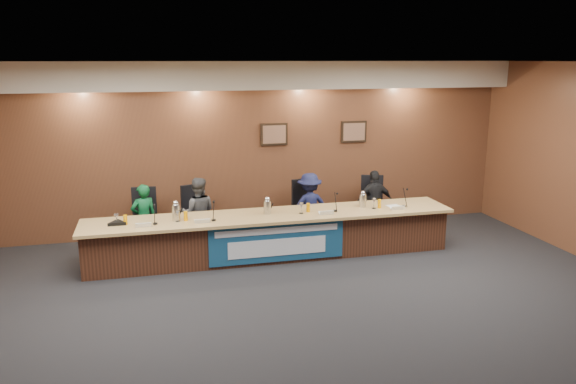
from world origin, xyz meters
name	(u,v)px	position (x,y,z in m)	size (l,w,h in m)	color
floor	(312,318)	(0.00, 0.00, 0.00)	(10.00, 10.00, 0.00)	black
ceiling	(315,62)	(0.00, 0.00, 3.20)	(10.00, 8.00, 0.04)	silver
wall_back	(253,148)	(0.00, 4.00, 1.60)	(10.00, 0.04, 3.20)	brown
soffit	(255,75)	(0.00, 3.75, 2.95)	(10.00, 0.50, 0.50)	beige
dais_body	(272,236)	(0.00, 2.40, 0.35)	(6.00, 0.80, 0.70)	#432315
dais_top	(272,216)	(0.00, 2.35, 0.72)	(6.10, 0.95, 0.05)	tan
banner	(277,242)	(0.00, 1.99, 0.38)	(2.20, 0.02, 0.65)	navy
banner_text_upper	(277,231)	(0.00, 1.97, 0.58)	(2.00, 0.01, 0.10)	silver
banner_text_lower	(278,247)	(0.00, 1.97, 0.30)	(1.60, 0.01, 0.28)	silver
wall_photo_left	(274,134)	(0.40, 3.97, 1.85)	(0.52, 0.04, 0.42)	black
wall_photo_right	(354,132)	(2.00, 3.97, 1.85)	(0.52, 0.04, 0.42)	black
panelist_a	(144,218)	(-2.06, 3.15, 0.60)	(0.43, 0.29, 1.19)	#0C4F27
panelist_b	(198,213)	(-1.14, 3.15, 0.63)	(0.61, 0.48, 1.26)	#47494C
panelist_c	(309,207)	(0.87, 3.15, 0.62)	(0.80, 0.46, 1.24)	#14193E
panelist_d	(374,203)	(2.14, 3.15, 0.61)	(0.72, 0.30, 1.23)	black
office_chair_a	(144,223)	(-2.06, 3.25, 0.48)	(0.48, 0.48, 0.08)	black
office_chair_b	(198,220)	(-1.14, 3.25, 0.48)	(0.48, 0.48, 0.08)	black
office_chair_c	(308,212)	(0.87, 3.25, 0.48)	(0.48, 0.48, 0.08)	black
office_chair_d	(372,208)	(2.14, 3.25, 0.48)	(0.48, 0.48, 0.08)	black
nameplate_a	(143,225)	(-2.06, 2.09, 0.80)	(0.24, 0.06, 0.09)	white
microphone_a	(155,224)	(-1.88, 2.22, 0.76)	(0.07, 0.07, 0.02)	black
juice_glass_a	(125,220)	(-2.33, 2.32, 0.82)	(0.06, 0.06, 0.15)	#F8A000
water_glass_a	(117,220)	(-2.45, 2.30, 0.84)	(0.08, 0.08, 0.18)	silver
nameplate_b	(202,221)	(-1.17, 2.09, 0.80)	(0.24, 0.06, 0.09)	white
microphone_b	(214,220)	(-0.98, 2.21, 0.76)	(0.07, 0.07, 0.02)	black
juice_glass_b	(186,216)	(-1.41, 2.31, 0.82)	(0.06, 0.06, 0.15)	#F8A000
water_glass_b	(178,216)	(-1.53, 2.29, 0.84)	(0.08, 0.08, 0.18)	silver
nameplate_c	(327,212)	(0.86, 2.08, 0.80)	(0.24, 0.06, 0.09)	white
microphone_c	(335,211)	(1.06, 2.26, 0.76)	(0.07, 0.07, 0.02)	black
juice_glass_c	(308,208)	(0.61, 2.34, 0.82)	(0.06, 0.06, 0.15)	#F8A000
water_glass_c	(301,208)	(0.47, 2.27, 0.84)	(0.08, 0.08, 0.18)	silver
nameplate_d	(398,207)	(2.12, 2.09, 0.80)	(0.24, 0.06, 0.09)	white
microphone_d	(404,206)	(2.31, 2.27, 0.76)	(0.07, 0.07, 0.02)	black
juice_glass_d	(379,204)	(1.86, 2.28, 0.82)	(0.06, 0.06, 0.15)	#F8A000
water_glass_d	(374,204)	(1.76, 2.27, 0.84)	(0.08, 0.08, 0.18)	silver
carafe_left	(176,213)	(-1.55, 2.35, 0.88)	(0.13, 0.13, 0.26)	silver
carafe_mid	(267,207)	(-0.07, 2.40, 0.86)	(0.13, 0.13, 0.22)	silver
carafe_right	(363,201)	(1.61, 2.42, 0.86)	(0.12, 0.12, 0.22)	silver
speakerphone	(117,223)	(-2.45, 2.35, 0.78)	(0.32, 0.32, 0.05)	black
paper_stack	(395,207)	(2.17, 2.29, 0.75)	(0.22, 0.30, 0.01)	white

